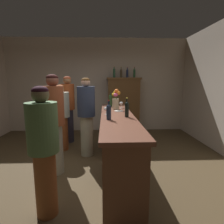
# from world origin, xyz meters

# --- Properties ---
(floor) EXTENTS (7.30, 7.30, 0.00)m
(floor) POSITION_xyz_m (0.00, 0.00, 0.00)
(floor) COLOR #473722
(floor) RESTS_ON ground
(wall_back) EXTENTS (5.65, 0.12, 2.88)m
(wall_back) POSITION_xyz_m (0.00, 2.87, 1.44)
(wall_back) COLOR #C0AF9B
(wall_back) RESTS_ON ground
(bar_counter) EXTENTS (0.55, 2.89, 1.00)m
(bar_counter) POSITION_xyz_m (0.46, 0.10, 0.51)
(bar_counter) COLOR brown
(bar_counter) RESTS_ON ground
(display_cabinet) EXTENTS (1.03, 0.42, 1.68)m
(display_cabinet) POSITION_xyz_m (0.83, 2.57, 0.88)
(display_cabinet) COLOR brown
(display_cabinet) RESTS_ON ground
(wine_bottle_chardonnay) EXTENTS (0.06, 0.06, 0.31)m
(wine_bottle_chardonnay) POSITION_xyz_m (0.60, -0.11, 1.14)
(wine_bottle_chardonnay) COLOR black
(wine_bottle_chardonnay) RESTS_ON bar_counter
(wine_bottle_rose) EXTENTS (0.08, 0.08, 0.32)m
(wine_bottle_rose) POSITION_xyz_m (0.38, 1.09, 1.15)
(wine_bottle_rose) COLOR #1C381A
(wine_bottle_rose) RESTS_ON bar_counter
(wine_bottle_syrah) EXTENTS (0.07, 0.07, 0.30)m
(wine_bottle_syrah) POSITION_xyz_m (0.31, -0.30, 1.13)
(wine_bottle_syrah) COLOR #1E283E
(wine_bottle_syrah) RESTS_ON bar_counter
(wine_glass_front) EXTENTS (0.07, 0.07, 0.14)m
(wine_glass_front) POSITION_xyz_m (0.60, 0.89, 1.10)
(wine_glass_front) COLOR white
(wine_glass_front) RESTS_ON bar_counter
(wine_glass_mid) EXTENTS (0.07, 0.07, 0.13)m
(wine_glass_mid) POSITION_xyz_m (0.27, 0.11, 1.10)
(wine_glass_mid) COLOR white
(wine_glass_mid) RESTS_ON bar_counter
(flower_arrangement) EXTENTS (0.17, 0.14, 0.42)m
(flower_arrangement) POSITION_xyz_m (0.48, 0.70, 1.19)
(flower_arrangement) COLOR tan
(flower_arrangement) RESTS_ON bar_counter
(cheese_plate) EXTENTS (0.17, 0.17, 0.01)m
(cheese_plate) POSITION_xyz_m (0.52, 0.46, 1.01)
(cheese_plate) COLOR white
(cheese_plate) RESTS_ON bar_counter
(display_bottle_left) EXTENTS (0.07, 0.07, 0.33)m
(display_bottle_left) POSITION_xyz_m (0.54, 2.57, 1.83)
(display_bottle_left) COLOR #244B31
(display_bottle_left) RESTS_ON display_cabinet
(display_bottle_midleft) EXTENTS (0.07, 0.07, 0.32)m
(display_bottle_midleft) POSITION_xyz_m (0.75, 2.57, 1.82)
(display_bottle_midleft) COLOR #40331F
(display_bottle_midleft) RESTS_ON display_cabinet
(display_bottle_center) EXTENTS (0.07, 0.07, 0.30)m
(display_bottle_center) POSITION_xyz_m (0.93, 2.57, 1.82)
(display_bottle_center) COLOR #1C233F
(display_bottle_center) RESTS_ON display_cabinet
(display_bottle_midright) EXTENTS (0.06, 0.06, 0.32)m
(display_bottle_midright) POSITION_xyz_m (1.14, 2.57, 1.82)
(display_bottle_midright) COLOR #264E2A
(display_bottle_midright) RESTS_ON display_cabinet
(patron_near_entrance) EXTENTS (0.34, 0.34, 1.53)m
(patron_near_entrance) POSITION_xyz_m (-0.44, -0.99, 0.84)
(patron_near_entrance) COLOR brown
(patron_near_entrance) RESTS_ON ground
(patron_by_cabinet) EXTENTS (0.33, 0.33, 1.70)m
(patron_by_cabinet) POSITION_xyz_m (-0.68, 1.67, 0.94)
(patron_by_cabinet) COLOR #2A2633
(patron_by_cabinet) RESTS_ON ground
(patron_in_grey) EXTENTS (0.37, 0.37, 1.65)m
(patron_in_grey) POSITION_xyz_m (-0.14, 0.78, 0.90)
(patron_in_grey) COLOR gray
(patron_in_grey) RESTS_ON ground
(patron_in_navy) EXTENTS (0.33, 0.33, 1.69)m
(patron_in_navy) POSITION_xyz_m (-0.59, 0.02, 0.93)
(patron_in_navy) COLOR gray
(patron_in_navy) RESTS_ON ground
(patron_redhead) EXTENTS (0.38, 0.38, 1.50)m
(patron_redhead) POSITION_xyz_m (-0.74, 1.12, 0.81)
(patron_redhead) COLOR brown
(patron_redhead) RESTS_ON ground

